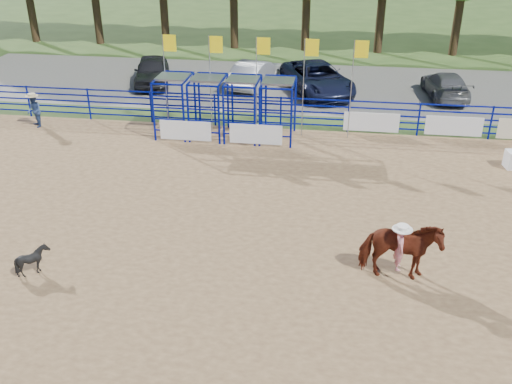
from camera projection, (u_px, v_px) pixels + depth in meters
ground at (245, 246)px, 16.90m from camera, size 120.00×120.00×0.00m
arena_dirt at (245, 245)px, 16.90m from camera, size 30.00×20.00×0.02m
gravel_strip at (294, 86)px, 31.93m from camera, size 40.00×10.00×0.01m
horse_and_rider at (400, 249)px, 15.00m from camera, size 2.09×0.96×2.24m
calf at (33, 260)px, 15.43m from camera, size 0.80×0.72×0.84m
spectator_cowboy at (34, 110)px, 25.62m from camera, size 0.90×0.91×1.53m
car_a at (152, 71)px, 31.79m from camera, size 2.91×4.85×1.55m
car_b at (256, 73)px, 31.49m from camera, size 2.66×4.74×1.48m
car_c at (317, 78)px, 30.31m from camera, size 4.73×6.35×1.60m
car_d at (445, 85)px, 29.70m from camera, size 2.22×4.66×1.31m
perimeter_fence at (244, 224)px, 16.57m from camera, size 30.10×20.10×1.50m
chute_assembly at (234, 108)px, 24.40m from camera, size 19.32×2.41×4.20m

